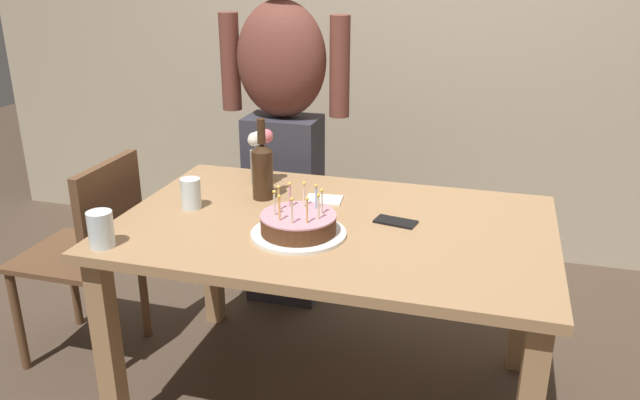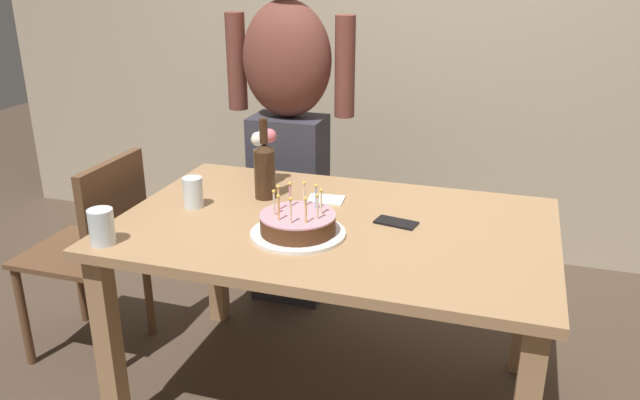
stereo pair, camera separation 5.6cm
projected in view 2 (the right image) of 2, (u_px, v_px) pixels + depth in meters
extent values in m
plane|color=#47382B|center=(332.00, 397.00, 2.47)|extent=(10.00, 10.00, 0.00)
cube|color=tan|center=(417.00, 19.00, 3.39)|extent=(5.20, 0.10, 2.60)
cube|color=#A37A51|center=(334.00, 227.00, 2.22)|extent=(1.50, 0.96, 0.03)
cube|color=#A37A51|center=(109.00, 348.00, 2.18)|extent=(0.07, 0.07, 0.70)
cube|color=#A37A51|center=(216.00, 250.00, 2.91)|extent=(0.07, 0.07, 0.70)
cube|color=#A37A51|center=(527.00, 294.00, 2.52)|extent=(0.07, 0.07, 0.70)
cylinder|color=white|center=(298.00, 233.00, 2.11)|extent=(0.32, 0.32, 0.01)
cylinder|color=#512D19|center=(298.00, 224.00, 2.10)|extent=(0.25, 0.25, 0.06)
cylinder|color=#D18E9E|center=(298.00, 215.00, 2.09)|extent=(0.25, 0.25, 0.01)
cylinder|color=#EAB266|center=(279.00, 209.00, 2.03)|extent=(0.01, 0.01, 0.07)
sphere|color=#F9C64C|center=(278.00, 196.00, 2.01)|extent=(0.01, 0.01, 0.01)
cylinder|color=beige|center=(291.00, 212.00, 2.00)|extent=(0.01, 0.01, 0.07)
sphere|color=#F9C64C|center=(291.00, 199.00, 1.99)|extent=(0.01, 0.01, 0.01)
cylinder|color=#EAB266|center=(306.00, 212.00, 2.00)|extent=(0.01, 0.01, 0.07)
sphere|color=#F9C64C|center=(306.00, 199.00, 1.99)|extent=(0.01, 0.01, 0.01)
cylinder|color=beige|center=(318.00, 208.00, 2.03)|extent=(0.01, 0.01, 0.07)
sphere|color=#F9C64C|center=(317.00, 195.00, 2.02)|extent=(0.01, 0.01, 0.01)
cylinder|color=beige|center=(321.00, 203.00, 2.08)|extent=(0.01, 0.01, 0.07)
sphere|color=#F9C64C|center=(321.00, 190.00, 2.06)|extent=(0.01, 0.01, 0.01)
cylinder|color=#93B7DB|center=(316.00, 198.00, 2.12)|extent=(0.01, 0.01, 0.07)
sphere|color=#F9C64C|center=(316.00, 186.00, 2.10)|extent=(0.01, 0.01, 0.01)
cylinder|color=beige|center=(304.00, 196.00, 2.14)|extent=(0.01, 0.01, 0.07)
sphere|color=#F9C64C|center=(304.00, 183.00, 2.13)|extent=(0.01, 0.01, 0.01)
cylinder|color=pink|center=(290.00, 196.00, 2.14)|extent=(0.01, 0.01, 0.07)
sphere|color=#F9C64C|center=(290.00, 183.00, 2.12)|extent=(0.01, 0.01, 0.01)
cylinder|color=#EAB266|center=(279.00, 199.00, 2.11)|extent=(0.01, 0.01, 0.07)
sphere|color=#F9C64C|center=(278.00, 186.00, 2.09)|extent=(0.01, 0.01, 0.01)
cylinder|color=beige|center=(274.00, 204.00, 2.07)|extent=(0.01, 0.01, 0.07)
sphere|color=#F9C64C|center=(274.00, 191.00, 2.05)|extent=(0.01, 0.01, 0.01)
cylinder|color=silver|center=(193.00, 192.00, 2.33)|extent=(0.07, 0.07, 0.11)
cylinder|color=silver|center=(102.00, 227.00, 2.03)|extent=(0.08, 0.08, 0.12)
cylinder|color=#382314|center=(265.00, 174.00, 2.41)|extent=(0.08, 0.08, 0.19)
cone|color=#382314|center=(264.00, 147.00, 2.37)|extent=(0.08, 0.08, 0.03)
cylinder|color=#382314|center=(263.00, 131.00, 2.35)|extent=(0.03, 0.03, 0.09)
cube|color=black|center=(396.00, 223.00, 2.20)|extent=(0.16, 0.10, 0.01)
cube|color=white|center=(326.00, 200.00, 2.41)|extent=(0.14, 0.11, 0.01)
cylinder|color=#999E93|center=(265.00, 167.00, 2.57)|extent=(0.09, 0.09, 0.14)
sphere|color=silver|center=(257.00, 139.00, 2.54)|extent=(0.05, 0.05, 0.05)
sphere|color=silver|center=(262.00, 138.00, 2.55)|extent=(0.06, 0.06, 0.06)
sphere|color=#DB6670|center=(269.00, 136.00, 2.54)|extent=(0.06, 0.06, 0.06)
sphere|color=silver|center=(257.00, 138.00, 2.54)|extent=(0.05, 0.05, 0.05)
cube|color=#33333D|center=(290.00, 210.00, 3.08)|extent=(0.34, 0.23, 0.92)
ellipsoid|color=brown|center=(287.00, 59.00, 2.83)|extent=(0.41, 0.27, 0.52)
cylinder|color=brown|center=(345.00, 67.00, 2.79)|extent=(0.09, 0.09, 0.44)
cylinder|color=brown|center=(236.00, 62.00, 2.94)|extent=(0.09, 0.09, 0.44)
cube|color=brown|center=(81.00, 252.00, 2.63)|extent=(0.42, 0.42, 0.02)
cube|color=brown|center=(115.00, 210.00, 2.51)|extent=(0.04, 0.40, 0.40)
cylinder|color=brown|center=(80.00, 277.00, 2.93)|extent=(0.04, 0.04, 0.45)
cylinder|color=brown|center=(24.00, 316.00, 2.61)|extent=(0.04, 0.04, 0.45)
cylinder|color=brown|center=(148.00, 289.00, 2.83)|extent=(0.04, 0.04, 0.45)
cylinder|color=brown|center=(98.00, 331.00, 2.51)|extent=(0.04, 0.04, 0.45)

